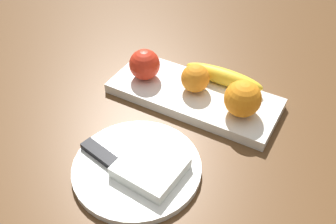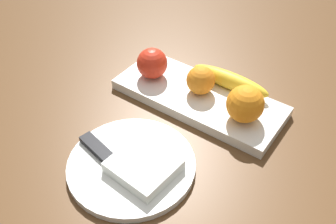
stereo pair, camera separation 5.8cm
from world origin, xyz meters
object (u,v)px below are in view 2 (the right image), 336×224
object	(u,v)px
orange_near_banana	(201,80)
orange_near_apple	(245,104)
fruit_tray	(199,98)
banana	(230,80)
dinner_plate	(132,165)
apple	(152,63)
knife	(103,154)
folded_napkin	(144,166)

from	to	relation	value
orange_near_banana	orange_near_apple	bearing A→B (deg)	-10.89
fruit_tray	orange_near_banana	distance (m)	0.04
fruit_tray	banana	xyz separation A→B (m)	(0.04, 0.06, 0.03)
orange_near_apple	dinner_plate	xyz separation A→B (m)	(-0.11, -0.21, -0.05)
banana	apple	bearing A→B (deg)	21.54
fruit_tray	knife	xyz separation A→B (m)	(-0.05, -0.25, 0.01)
fruit_tray	orange_near_banana	size ratio (longest dim) A/B	6.00
fruit_tray	banana	bearing A→B (deg)	53.79
orange_near_apple	dinner_plate	distance (m)	0.25
orange_near_banana	knife	bearing A→B (deg)	-101.23
dinner_plate	knife	world-z (taller)	knife
orange_near_banana	dinner_plate	distance (m)	0.24
dinner_plate	knife	size ratio (longest dim) A/B	1.29
banana	dinner_plate	xyz separation A→B (m)	(-0.04, -0.29, -0.03)
apple	folded_napkin	size ratio (longest dim) A/B	0.64
dinner_plate	folded_napkin	bearing A→B (deg)	0.00
fruit_tray	knife	distance (m)	0.25
banana	fruit_tray	bearing A→B (deg)	53.45
orange_near_banana	apple	bearing A→B (deg)	-173.01
fruit_tray	apple	size ratio (longest dim) A/B	5.36
orange_near_apple	orange_near_banana	size ratio (longest dim) A/B	1.21
apple	orange_near_apple	distance (m)	0.23
fruit_tray	orange_near_apple	size ratio (longest dim) A/B	4.96
banana	orange_near_apple	size ratio (longest dim) A/B	2.43
banana	knife	world-z (taller)	banana
orange_near_apple	banana	bearing A→B (deg)	134.13
banana	dinner_plate	world-z (taller)	banana
orange_near_apple	folded_napkin	xyz separation A→B (m)	(-0.08, -0.21, -0.04)
banana	orange_near_banana	distance (m)	0.07
banana	orange_near_banana	size ratio (longest dim) A/B	2.94
apple	dinner_plate	size ratio (longest dim) A/B	0.30
folded_napkin	knife	size ratio (longest dim) A/B	0.60
dinner_plate	folded_napkin	size ratio (longest dim) A/B	2.15
orange_near_banana	dinner_plate	world-z (taller)	orange_near_banana
fruit_tray	knife	bearing A→B (deg)	-101.95
dinner_plate	orange_near_banana	bearing A→B (deg)	90.44
orange_near_apple	fruit_tray	bearing A→B (deg)	172.52
apple	banana	size ratio (longest dim) A/B	0.38
orange_near_apple	knife	xyz separation A→B (m)	(-0.16, -0.23, -0.04)
orange_near_apple	folded_napkin	distance (m)	0.23
fruit_tray	dinner_plate	bearing A→B (deg)	-90.00
apple	folded_napkin	world-z (taller)	apple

